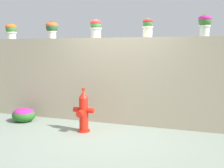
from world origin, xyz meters
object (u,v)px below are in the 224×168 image
potted_plant_3 (148,26)px  flower_bush_left (24,114)px  potted_plant_1 (52,28)px  potted_plant_4 (205,23)px  potted_plant_0 (11,30)px  fire_hydrant (83,112)px  potted_plant_2 (96,27)px

potted_plant_3 → flower_bush_left: potted_plant_3 is taller
potted_plant_1 → potted_plant_4: (3.42, 0.03, 0.02)m
potted_plant_0 → potted_plant_4: (4.64, -0.04, 0.04)m
potted_plant_3 → fire_hydrant: 2.23m
potted_plant_0 → fire_hydrant: bearing=-21.6°
potted_plant_1 → flower_bush_left: 2.12m
potted_plant_4 → fire_hydrant: size_ratio=0.49×
potted_plant_0 → fire_hydrant: 3.12m
potted_plant_2 → potted_plant_4: (2.31, 0.02, 0.03)m
fire_hydrant → potted_plant_3: bearing=40.5°
potted_plant_4 → flower_bush_left: bearing=-170.1°
potted_plant_0 → flower_bush_left: potted_plant_0 is taller
potted_plant_3 → potted_plant_1: bearing=-179.1°
potted_plant_2 → fire_hydrant: size_ratio=0.47×
potted_plant_4 → fire_hydrant: (-2.22, -0.92, -1.75)m
potted_plant_1 → potted_plant_3: potted_plant_1 is taller
potted_plant_1 → flower_bush_left: potted_plant_1 is taller
potted_plant_1 → potted_plant_3: bearing=0.9°
potted_plant_2 → fire_hydrant: bearing=-84.6°
potted_plant_2 → potted_plant_4: potted_plant_4 is taller
fire_hydrant → flower_bush_left: size_ratio=1.64×
potted_plant_2 → flower_bush_left: bearing=-157.0°
potted_plant_3 → fire_hydrant: size_ratio=0.45×
potted_plant_2 → fire_hydrant: 1.95m
fire_hydrant → potted_plant_0: bearing=158.4°
potted_plant_4 → flower_bush_left: potted_plant_4 is taller
potted_plant_0 → potted_plant_3: size_ratio=1.00×
potted_plant_3 → fire_hydrant: bearing=-139.5°
potted_plant_1 → flower_bush_left: bearing=-123.2°
potted_plant_0 → potted_plant_1: 1.22m
flower_bush_left → potted_plant_1: bearing=56.8°
potted_plant_1 → potted_plant_2: (1.11, 0.01, -0.01)m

